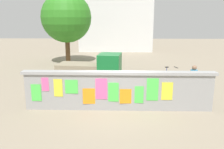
% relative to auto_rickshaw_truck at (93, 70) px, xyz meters
% --- Properties ---
extents(ground, '(60.00, 60.00, 0.00)m').
position_rel_auto_rickshaw_truck_xyz_m(ground, '(1.48, 4.25, -0.90)').
color(ground, gray).
extents(poster_wall, '(7.99, 0.42, 1.65)m').
position_rel_auto_rickshaw_truck_xyz_m(poster_wall, '(1.47, -3.75, -0.05)').
color(poster_wall, '#949494').
rests_on(poster_wall, ground).
extents(auto_rickshaw_truck, '(3.75, 1.91, 1.85)m').
position_rel_auto_rickshaw_truck_xyz_m(auto_rickshaw_truck, '(0.00, 0.00, 0.00)').
color(auto_rickshaw_truck, black).
rests_on(auto_rickshaw_truck, ground).
extents(motorcycle, '(1.89, 0.58, 0.87)m').
position_rel_auto_rickshaw_truck_xyz_m(motorcycle, '(3.45, -0.88, -0.44)').
color(motorcycle, black).
rests_on(motorcycle, ground).
extents(bicycle_near, '(1.70, 0.44, 0.95)m').
position_rel_auto_rickshaw_truck_xyz_m(bicycle_near, '(1.91, -2.65, -0.54)').
color(bicycle_near, black).
rests_on(bicycle_near, ground).
extents(bicycle_far, '(1.65, 0.62, 0.95)m').
position_rel_auto_rickshaw_truck_xyz_m(bicycle_far, '(4.53, 0.86, -0.54)').
color(bicycle_far, black).
rests_on(bicycle_far, ground).
extents(person_walking, '(0.34, 0.34, 1.62)m').
position_rel_auto_rickshaw_truck_xyz_m(person_walking, '(5.06, -2.18, 0.09)').
color(person_walking, '#BF6626').
rests_on(person_walking, ground).
extents(tree_roadside, '(4.22, 4.22, 6.00)m').
position_rel_auto_rickshaw_truck_xyz_m(tree_roadside, '(-2.94, 7.07, 2.98)').
color(tree_roadside, brown).
rests_on(tree_roadside, ground).
extents(building_background, '(8.92, 6.05, 8.25)m').
position_rel_auto_rickshaw_truck_xyz_m(building_background, '(1.09, 17.08, 3.25)').
color(building_background, silver).
rests_on(building_background, ground).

